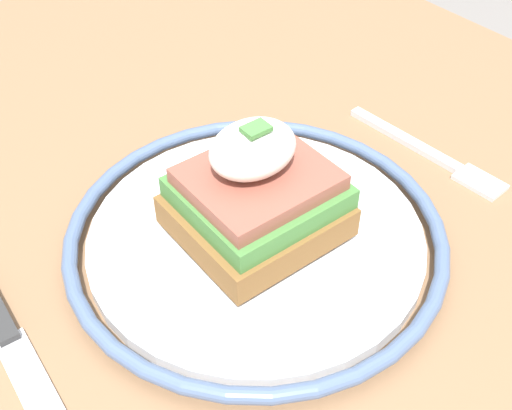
{
  "coord_description": "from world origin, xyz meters",
  "views": [
    {
      "loc": [
        0.15,
        0.3,
        1.06
      ],
      "look_at": [
        -0.04,
        0.06,
        0.78
      ],
      "focal_mm": 45.0,
      "sensor_mm": 36.0,
      "label": 1
    }
  ],
  "objects": [
    {
      "name": "knife",
      "position": [
        0.12,
        0.04,
        0.75
      ],
      "size": [
        0.02,
        0.19,
        0.01
      ],
      "color": "#2D2D2D",
      "rests_on": "dining_table"
    },
    {
      "name": "dining_table",
      "position": [
        0.0,
        0.0,
        0.62
      ],
      "size": [
        0.83,
        0.82,
        0.75
      ],
      "color": "#846042",
      "rests_on": "ground_plane"
    },
    {
      "name": "sandwich",
      "position": [
        -0.04,
        0.06,
        0.79
      ],
      "size": [
        0.1,
        0.12,
        0.08
      ],
      "color": "brown",
      "rests_on": "plate"
    },
    {
      "name": "plate",
      "position": [
        -0.04,
        0.06,
        0.75
      ],
      "size": [
        0.25,
        0.25,
        0.02
      ],
      "color": "silver",
      "rests_on": "dining_table"
    },
    {
      "name": "fork",
      "position": [
        -0.21,
        0.07,
        0.75
      ],
      "size": [
        0.03,
        0.14,
        0.0
      ],
      "color": "silver",
      "rests_on": "dining_table"
    }
  ]
}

